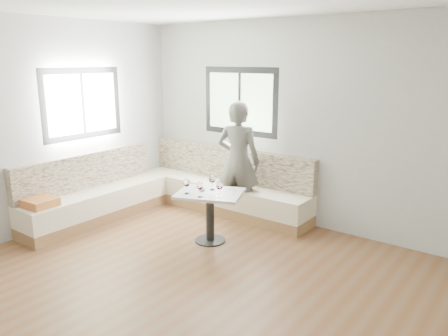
{
  "coord_description": "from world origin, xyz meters",
  "views": [
    {
      "loc": [
        2.83,
        -2.81,
        2.26
      ],
      "look_at": [
        -0.3,
        1.31,
        0.96
      ],
      "focal_mm": 35.0,
      "sensor_mm": 36.0,
      "label": 1
    }
  ],
  "objects": [
    {
      "name": "wine_glass_c",
      "position": [
        -0.24,
        1.14,
        0.79
      ],
      "size": [
        0.09,
        0.09,
        0.19
      ],
      "color": "white",
      "rests_on": "table"
    },
    {
      "name": "person",
      "position": [
        -0.63,
        2.09,
        0.85
      ],
      "size": [
        0.7,
        0.54,
        1.71
      ],
      "primitive_type": "imported",
      "rotation": [
        0.0,
        0.0,
        3.38
      ],
      "color": "#57554F",
      "rests_on": "ground"
    },
    {
      "name": "olive_ramekin",
      "position": [
        -0.58,
        1.21,
        0.67
      ],
      "size": [
        0.09,
        0.09,
        0.03
      ],
      "color": "white",
      "rests_on": "table"
    },
    {
      "name": "wine_glass_d",
      "position": [
        -0.49,
        1.31,
        0.79
      ],
      "size": [
        0.09,
        0.09,
        0.19
      ],
      "color": "white",
      "rests_on": "table"
    },
    {
      "name": "table",
      "position": [
        -0.45,
        1.21,
        0.49
      ],
      "size": [
        0.97,
        0.87,
        0.65
      ],
      "rotation": [
        0.0,
        0.0,
        0.39
      ],
      "color": "black",
      "rests_on": "ground"
    },
    {
      "name": "wine_glass_b",
      "position": [
        -0.42,
        0.99,
        0.79
      ],
      "size": [
        0.09,
        0.09,
        0.19
      ],
      "color": "white",
      "rests_on": "table"
    },
    {
      "name": "wine_glass_a",
      "position": [
        -0.63,
        0.99,
        0.79
      ],
      "size": [
        0.09,
        0.09,
        0.19
      ],
      "color": "white",
      "rests_on": "table"
    },
    {
      "name": "banquette",
      "position": [
        -1.59,
        1.63,
        0.33
      ],
      "size": [
        2.9,
        2.8,
        0.95
      ],
      "color": "#9C6F46",
      "rests_on": "ground"
    },
    {
      "name": "room",
      "position": [
        -0.08,
        0.08,
        1.41
      ],
      "size": [
        5.01,
        5.01,
        2.81
      ],
      "color": "brown",
      "rests_on": "ground"
    }
  ]
}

